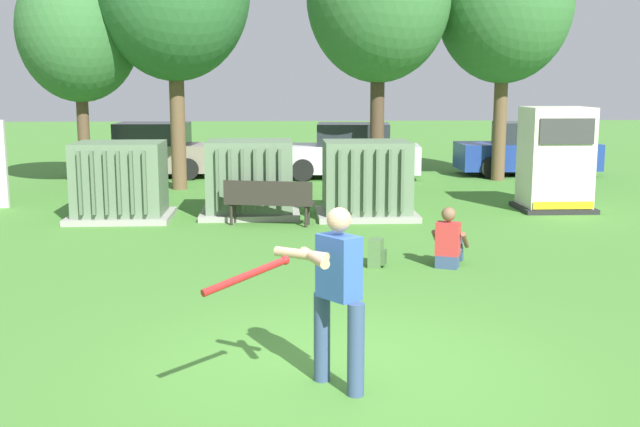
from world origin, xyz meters
The scene contains 14 objects.
ground_plane centered at (0.00, 0.00, 0.00)m, with size 96.00×96.00×0.00m, color #478433.
transformer_west centered at (-3.91, 8.83, 0.79)m, with size 2.10×1.70×1.62m.
transformer_mid_west centered at (-1.22, 9.13, 0.79)m, with size 2.10×1.70×1.62m.
transformer_mid_east centered at (1.26, 8.82, 0.79)m, with size 2.10×1.70×1.62m.
generator_enclosure centered at (5.56, 9.49, 1.14)m, with size 1.60×1.40×2.30m.
park_bench centered at (-0.81, 7.92, 0.54)m, with size 1.84×0.78×0.92m.
batter centered at (-0.12, -0.51, 0.98)m, with size 1.42×1.19×1.74m.
seated_spectator centered at (2.04, 4.30, 0.38)m, with size 0.66×0.79×0.96m.
backpack centered at (0.90, 4.35, 0.21)m, with size 0.33×0.36×0.44m.
tree_left centered at (-5.81, 13.79, 4.16)m, with size 3.18×3.18×6.07m.
tree_right centered at (5.80, 14.78, 5.04)m, with size 3.85×3.85×7.35m.
parked_car_leftmost centered at (-4.46, 16.18, 0.75)m, with size 4.26×2.04×1.62m.
parked_car_left_of_center centered at (1.52, 15.56, 0.75)m, with size 4.35×2.23×1.62m.
parked_car_right_of_center centered at (7.06, 16.01, 0.75)m, with size 4.21×1.94×1.62m.
Camera 1 is at (-0.64, -7.50, 2.90)m, focal length 43.80 mm.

